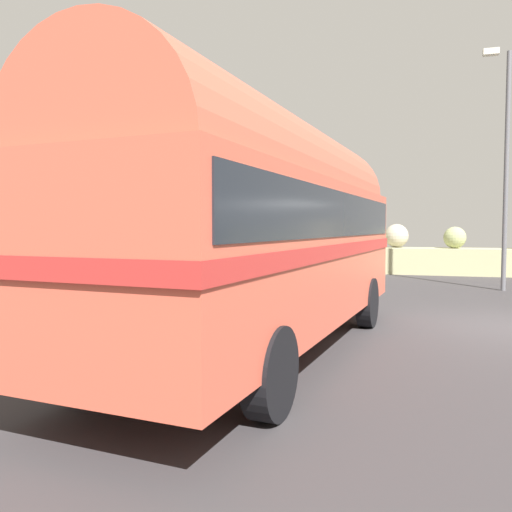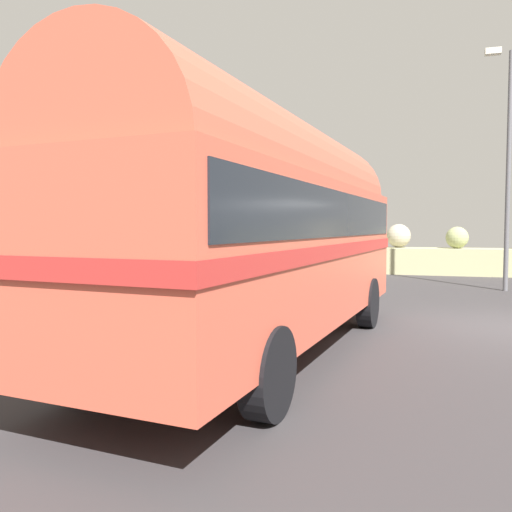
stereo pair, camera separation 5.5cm
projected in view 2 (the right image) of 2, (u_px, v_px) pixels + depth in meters
The scene contains 3 objects.
breakwater at pixel (458, 257), 21.10m from camera, with size 31.36×2.27×2.43m.
vintage_coach at pixel (265, 222), 7.85m from camera, with size 3.42×8.81×3.70m.
lamp_post at pixel (507, 159), 15.39m from camera, with size 0.86×0.56×7.27m.
Camera 2 is at (-2.23, -10.74, 1.96)m, focal length 35.73 mm.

